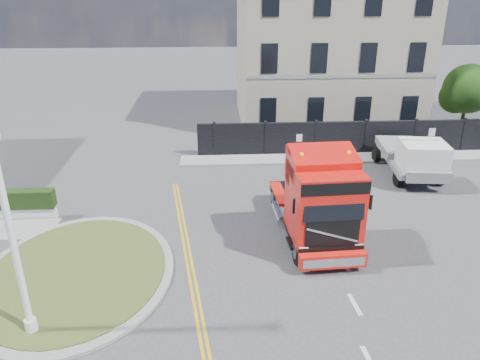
{
  "coord_description": "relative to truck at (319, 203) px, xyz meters",
  "views": [
    {
      "loc": [
        -2.04,
        -17.24,
        9.58
      ],
      "look_at": [
        -0.97,
        1.05,
        1.8
      ],
      "focal_mm": 35.0,
      "sensor_mm": 36.0,
      "label": 1
    }
  ],
  "objects": [
    {
      "name": "ground",
      "position": [
        -1.94,
        1.24,
        -1.74
      ],
      "size": [
        120.0,
        120.0,
        0.0
      ],
      "primitive_type": "plane",
      "color": "#424244",
      "rests_on": "ground"
    },
    {
      "name": "pavement_far",
      "position": [
        4.06,
        9.34,
        -1.68
      ],
      "size": [
        20.0,
        1.6,
        0.12
      ],
      "primitive_type": "cube",
      "color": "gray",
      "rests_on": "ground"
    },
    {
      "name": "hoarding_fence",
      "position": [
        4.61,
        10.24,
        -0.74
      ],
      "size": [
        18.8,
        0.25,
        2.0
      ],
      "color": "black",
      "rests_on": "ground"
    },
    {
      "name": "truck",
      "position": [
        0.0,
        0.0,
        0.0
      ],
      "size": [
        2.73,
        6.58,
        3.87
      ],
      "rotation": [
        0.0,
        0.0,
        0.05
      ],
      "color": "black",
      "rests_on": "ground"
    },
    {
      "name": "georgian_building",
      "position": [
        4.06,
        17.74,
        4.04
      ],
      "size": [
        12.3,
        10.3,
        12.8
      ],
      "color": "#B2AD8E",
      "rests_on": "ground"
    },
    {
      "name": "tree",
      "position": [
        12.44,
        13.34,
        1.31
      ],
      "size": [
        3.2,
        3.2,
        4.8
      ],
      "color": "#382619",
      "rests_on": "ground"
    },
    {
      "name": "traffic_island",
      "position": [
        -8.94,
        -1.76,
        -1.65
      ],
      "size": [
        6.8,
        6.8,
        0.17
      ],
      "color": "gray",
      "rests_on": "ground"
    },
    {
      "name": "flatbed_pickup",
      "position": [
        6.39,
        5.96,
        -0.51
      ],
      "size": [
        2.81,
        5.71,
        2.28
      ],
      "rotation": [
        0.0,
        0.0,
        -0.12
      ],
      "color": "slate",
      "rests_on": "ground"
    },
    {
      "name": "lamppost_island",
      "position": [
        -9.44,
        -4.76,
        2.85
      ],
      "size": [
        0.27,
        0.54,
        8.81
      ],
      "color": "white",
      "rests_on": "ground"
    }
  ]
}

